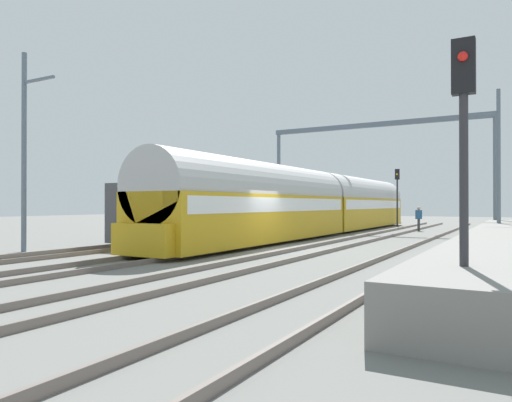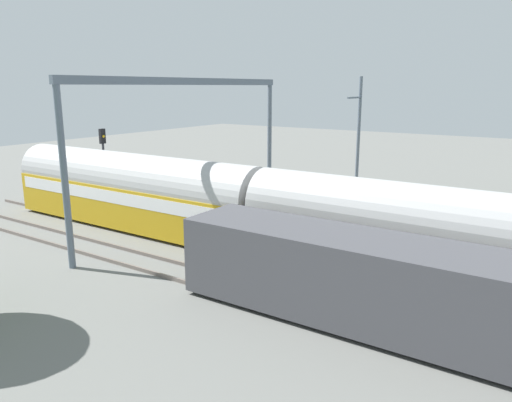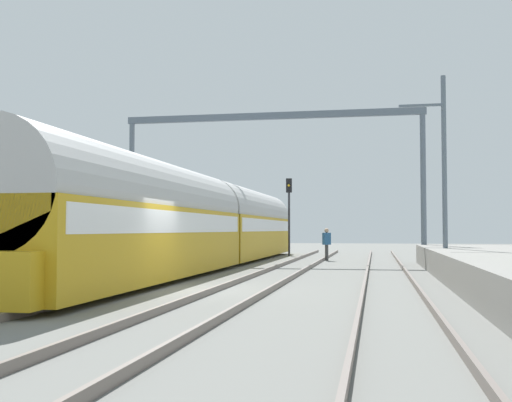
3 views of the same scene
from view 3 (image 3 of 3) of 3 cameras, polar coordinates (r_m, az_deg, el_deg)
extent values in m
plane|color=slate|center=(17.68, -7.14, -7.97)|extent=(120.00, 120.00, 0.00)
cube|color=#6F635C|center=(19.81, -21.34, -7.00)|extent=(0.08, 60.00, 0.16)
cube|color=#6F635C|center=(18.65, -14.97, -7.38)|extent=(0.08, 60.00, 0.16)
cube|color=#6F635C|center=(18.08, -10.83, -7.57)|extent=(0.08, 60.00, 0.16)
cube|color=#6F635C|center=(17.34, -3.29, -7.83)|extent=(0.08, 60.00, 0.16)
cube|color=#6F635C|center=(17.05, 1.44, -7.92)|extent=(0.08, 60.00, 0.16)
cube|color=#6F635C|center=(16.83, 9.69, -7.96)|extent=(0.08, 60.00, 0.16)
cube|color=#6F635C|center=(16.86, 14.62, -7.90)|extent=(0.08, 60.00, 0.16)
cube|color=gold|center=(20.30, -10.43, -3.69)|extent=(2.90, 16.00, 2.20)
cube|color=white|center=(20.29, -10.42, -1.91)|extent=(2.93, 15.36, 0.64)
cylinder|color=#B3B3B3|center=(20.31, -10.40, -0.02)|extent=(2.84, 16.00, 2.84)
cube|color=gold|center=(36.03, -0.99, -3.24)|extent=(2.90, 16.00, 2.20)
cube|color=white|center=(36.03, -0.99, -2.24)|extent=(2.93, 15.36, 0.64)
cylinder|color=#B3B3B3|center=(36.04, -0.99, -1.17)|extent=(2.84, 16.00, 2.84)
cube|color=#47474C|center=(23.27, -17.99, -2.85)|extent=(2.80, 13.00, 2.70)
cube|color=black|center=(23.32, -18.04, -6.04)|extent=(2.52, 11.96, 0.10)
cylinder|color=#3C3C3C|center=(34.01, 6.41, -4.67)|extent=(0.25, 0.25, 0.85)
cube|color=#285684|center=(33.99, 6.41, -3.41)|extent=(0.47, 0.43, 0.64)
sphere|color=tan|center=(33.98, 6.40, -2.67)|extent=(0.24, 0.24, 0.24)
cylinder|color=#2D2D33|center=(40.18, 3.01, -2.09)|extent=(0.14, 0.14, 4.03)
cube|color=black|center=(40.27, 3.00, 1.41)|extent=(0.36, 0.20, 0.90)
sphere|color=yellow|center=(40.16, 2.98, 1.42)|extent=(0.16, 0.16, 0.16)
cylinder|color=slate|center=(35.31, -11.20, 0.84)|extent=(0.28, 0.28, 7.50)
cylinder|color=slate|center=(32.84, 14.90, 1.13)|extent=(0.28, 0.28, 7.50)
cube|color=slate|center=(33.67, 1.36, 7.70)|extent=(15.98, 0.24, 0.36)
cylinder|color=slate|center=(26.91, 16.68, 2.50)|extent=(0.20, 0.20, 8.00)
cube|color=slate|center=(27.21, 14.70, 8.37)|extent=(1.80, 0.10, 0.10)
cylinder|color=#4C3826|center=(37.61, -20.33, -3.19)|extent=(0.36, 0.36, 2.33)
sphere|color=#4A8D34|center=(37.67, -20.26, 1.02)|extent=(4.26, 4.26, 4.26)
camera|label=1|loc=(4.02, 119.60, 4.78)|focal=33.15mm
camera|label=2|loc=(30.02, -47.02, 9.32)|focal=34.23mm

